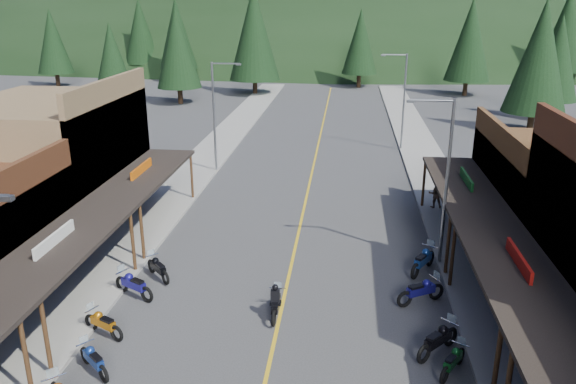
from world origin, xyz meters
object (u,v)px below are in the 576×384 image
(pine_10, at_px, (177,47))
(rider_on_bike, at_px, (276,303))
(pine_3, at_px, (360,42))
(streetlight_1, at_px, (216,112))
(bike_west_7, at_px, (93,359))
(bike_west_8, at_px, (103,322))
(pine_9, at_px, (557,58))
(streetlight_3, at_px, (402,97))
(pine_2, at_px, (254,33))
(bike_west_9, at_px, (133,284))
(pine_4, at_px, (470,40))
(bike_east_10, at_px, (423,259))
(bike_east_8, at_px, (438,339))
(bike_east_9, at_px, (421,290))
(pedestrian_east_b, at_px, (435,194))
(bike_east_7, at_px, (453,360))
(pine_5, at_px, (566,30))
(pine_8, at_px, (112,62))
(streetlight_2, at_px, (444,176))
(pine_11, at_px, (540,56))
(pine_0, at_px, (53,41))
(bike_west_10, at_px, (158,267))
(shop_east_3, at_px, (566,197))
(pine_7, at_px, (140,31))
(shop_west_3, at_px, (53,163))
(pine_1, at_px, (177,33))

(pine_10, xyz_separation_m, rider_on_bike, (17.84, -47.56, -6.17))
(pine_3, bearing_deg, streetlight_1, -103.98)
(bike_west_7, bearing_deg, bike_west_8, 56.48)
(streetlight_1, height_order, pine_9, pine_9)
(pine_9, bearing_deg, pine_3, 133.60)
(streetlight_3, xyz_separation_m, pine_2, (-16.95, 28.00, 3.53))
(pine_3, height_order, bike_west_9, pine_3)
(bike_west_7, xyz_separation_m, rider_on_bike, (5.71, 4.25, 0.06))
(rider_on_bike, bearing_deg, streetlight_3, 75.14)
(streetlight_3, distance_m, pine_4, 32.09)
(streetlight_1, height_order, bike_east_10, streetlight_1)
(bike_east_8, xyz_separation_m, bike_east_9, (-0.19, 3.58, -0.00))
(pine_4, distance_m, pine_10, 37.37)
(pine_9, xyz_separation_m, pedestrian_east_b, (-16.09, -29.44, -5.36))
(bike_east_7, distance_m, bike_east_8, 1.13)
(pine_9, relative_size, rider_on_bike, 5.34)
(streetlight_1, xyz_separation_m, pine_9, (30.95, 23.00, 1.92))
(pine_5, xyz_separation_m, bike_east_8, (-28.07, -71.50, -7.34))
(pine_8, relative_size, bike_east_8, 4.42)
(streetlight_2, bearing_deg, pine_9, 65.26)
(pine_11, xyz_separation_m, bike_west_8, (-26.48, -37.61, -6.61))
(pine_2, bearing_deg, bike_west_9, -86.23)
(pine_9, bearing_deg, pine_0, 165.12)
(pine_9, bearing_deg, bike_west_10, -126.85)
(shop_east_3, xyz_separation_m, pine_7, (-45.75, 64.70, 4.70))
(rider_on_bike, bearing_deg, bike_east_8, -18.06)
(pine_2, bearing_deg, bike_west_8, -86.50)
(streetlight_3, xyz_separation_m, bike_east_8, (-1.02, -29.50, -3.81))
(pine_0, height_order, bike_east_8, pine_0)
(shop_west_3, height_order, pine_0, pine_0)
(pine_11, xyz_separation_m, pedestrian_east_b, (-12.09, -22.44, -6.17))
(shop_west_3, distance_m, shop_east_3, 27.56)
(bike_west_7, distance_m, bike_west_10, 6.90)
(pine_5, relative_size, pine_8, 1.40)
(shop_west_3, height_order, pine_1, pine_1)
(streetlight_3, distance_m, bike_west_9, 30.06)
(shop_east_3, distance_m, bike_east_7, 14.17)
(pine_10, height_order, bike_west_8, pine_10)
(bike_east_8, bearing_deg, pine_11, 112.52)
(shop_east_3, xyz_separation_m, bike_west_7, (-19.62, -13.11, -1.98))
(pine_2, xyz_separation_m, pine_11, (30.00, -20.00, -0.80))
(bike_west_7, bearing_deg, pine_3, 32.65)
(bike_west_9, distance_m, pedestrian_east_b, 18.81)
(streetlight_3, height_order, rider_on_bike, streetlight_3)
(streetlight_3, distance_m, pine_2, 32.92)
(shop_west_3, xyz_separation_m, bike_east_10, (19.96, -4.32, -2.85))
(pine_5, xyz_separation_m, bike_west_10, (-39.91, -66.91, -7.41))
(bike_west_9, distance_m, rider_on_bike, 6.30)
(pine_0, height_order, bike_west_10, pine_0)
(pine_0, distance_m, pine_9, 66.22)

